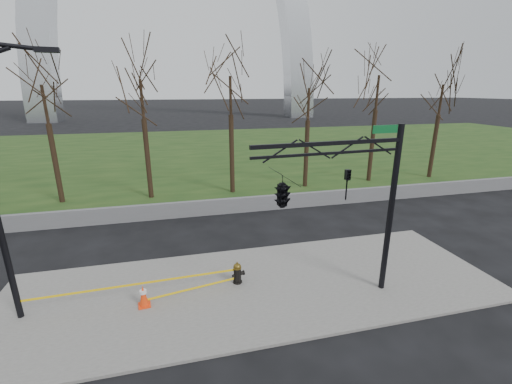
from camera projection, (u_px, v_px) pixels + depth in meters
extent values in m
plane|color=black|center=(256.00, 288.00, 12.33)|extent=(500.00, 500.00, 0.00)
cube|color=slate|center=(256.00, 287.00, 12.32)|extent=(18.00, 6.00, 0.10)
cube|color=#1B3915|center=(197.00, 150.00, 40.16)|extent=(120.00, 40.00, 0.06)
cube|color=#59595B|center=(224.00, 206.00, 19.63)|extent=(60.00, 0.30, 0.90)
cylinder|color=black|center=(238.00, 282.00, 12.51)|extent=(0.34, 0.34, 0.06)
cylinder|color=black|center=(237.00, 275.00, 12.43)|extent=(0.26, 0.26, 0.60)
cylinder|color=black|center=(243.00, 273.00, 12.49)|extent=(0.23, 0.20, 0.16)
cylinder|color=black|center=(234.00, 276.00, 12.36)|extent=(0.12, 0.12, 0.10)
cylinder|color=brown|center=(237.00, 268.00, 12.33)|extent=(0.30, 0.30, 0.06)
ellipsoid|color=brown|center=(237.00, 266.00, 12.31)|extent=(0.28, 0.28, 0.21)
cylinder|color=brown|center=(237.00, 263.00, 12.28)|extent=(0.06, 0.06, 0.08)
cube|color=#FF3A0D|center=(145.00, 305.00, 11.16)|extent=(0.44, 0.44, 0.04)
cone|color=#FF3A0D|center=(143.00, 295.00, 11.05)|extent=(0.30, 0.30, 0.72)
cylinder|color=white|center=(143.00, 292.00, 11.01)|extent=(0.23, 0.23, 0.11)
cylinder|color=black|center=(20.00, 47.00, 8.76)|extent=(1.21, 0.26, 0.22)
cube|color=black|center=(47.00, 50.00, 8.97)|extent=(0.62, 0.29, 0.14)
cylinder|color=black|center=(390.00, 213.00, 11.37)|extent=(0.20, 0.20, 6.00)
cube|color=black|center=(330.00, 143.00, 9.90)|extent=(5.00, 0.47, 0.12)
cube|color=black|center=(330.00, 153.00, 9.99)|extent=(4.99, 0.43, 0.08)
cube|color=#0C5926|center=(385.00, 129.00, 10.35)|extent=(0.90, 0.10, 0.25)
imported|color=black|center=(347.00, 185.00, 10.50)|extent=(0.18, 0.21, 1.00)
imported|color=black|center=(282.00, 191.00, 9.86)|extent=(0.70, 2.51, 1.00)
cube|color=yellow|center=(136.00, 284.00, 11.41)|extent=(7.08, 0.28, 0.08)
cube|color=yellow|center=(193.00, 288.00, 11.78)|extent=(3.29, 0.64, 0.08)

